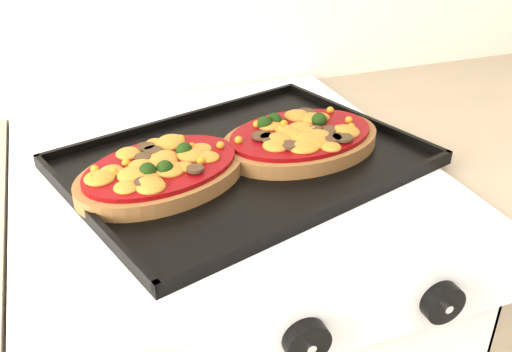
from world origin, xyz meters
name	(u,v)px	position (x,y,z in m)	size (l,w,h in m)	color
control_panel	(306,327)	(0.00, 1.39, 0.85)	(0.60, 0.02, 0.09)	white
knob_center	(307,341)	(0.00, 1.37, 0.85)	(0.05, 0.05, 0.02)	black
knob_right	(442,303)	(0.17, 1.37, 0.85)	(0.05, 0.05, 0.02)	black
baking_tray	(244,159)	(0.03, 1.67, 0.92)	(0.49, 0.36, 0.02)	black
pizza_left	(162,170)	(-0.09, 1.65, 0.94)	(0.25, 0.17, 0.04)	brown
pizza_right	(301,138)	(0.13, 1.67, 0.94)	(0.25, 0.18, 0.04)	brown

